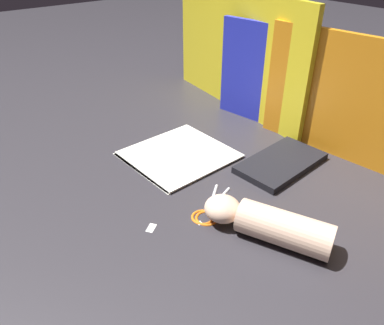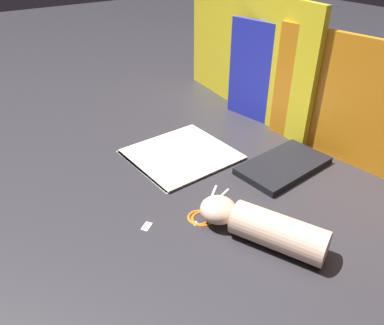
{
  "view_description": "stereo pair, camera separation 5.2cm",
  "coord_description": "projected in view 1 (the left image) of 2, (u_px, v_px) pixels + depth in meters",
  "views": [
    {
      "loc": [
        0.7,
        -0.57,
        0.62
      ],
      "look_at": [
        0.01,
        -0.02,
        0.06
      ],
      "focal_mm": 35.0,
      "sensor_mm": 36.0,
      "label": 1
    },
    {
      "loc": [
        0.73,
        -0.53,
        0.62
      ],
      "look_at": [
        0.01,
        -0.02,
        0.06
      ],
      "focal_mm": 35.0,
      "sensor_mm": 36.0,
      "label": 2
    }
  ],
  "objects": [
    {
      "name": "backdrop_panel_center",
      "position": [
        299.0,
        85.0,
        1.23
      ],
      "size": [
        0.63,
        0.12,
        0.35
      ],
      "color": "#2833D1",
      "rests_on": "ground_plane"
    },
    {
      "name": "paper_stack",
      "position": [
        178.0,
        154.0,
        1.19
      ],
      "size": [
        0.31,
        0.32,
        0.01
      ],
      "color": "white",
      "rests_on": "ground_plane"
    },
    {
      "name": "book_closed",
      "position": [
        281.0,
        163.0,
        1.14
      ],
      "size": [
        0.17,
        0.29,
        0.02
      ],
      "color": "black",
      "rests_on": "ground_plane"
    },
    {
      "name": "backdrop_panel_left",
      "position": [
        235.0,
        52.0,
        1.41
      ],
      "size": [
        0.74,
        0.11,
        0.44
      ],
      "color": "yellow",
      "rests_on": "ground_plane"
    },
    {
      "name": "paper_scrap_near",
      "position": [
        151.0,
        228.0,
        0.9
      ],
      "size": [
        0.03,
        0.04,
        0.0
      ],
      "color": "white",
      "rests_on": "ground_plane"
    },
    {
      "name": "scissors",
      "position": [
        208.0,
        211.0,
        0.95
      ],
      "size": [
        0.13,
        0.18,
        0.01
      ],
      "color": "silver",
      "rests_on": "ground_plane"
    },
    {
      "name": "hand_forearm",
      "position": [
        268.0,
        223.0,
        0.86
      ],
      "size": [
        0.31,
        0.2,
        0.08
      ],
      "color": "beige",
      "rests_on": "ground_plane"
    },
    {
      "name": "ground_plane",
      "position": [
        196.0,
        176.0,
        1.1
      ],
      "size": [
        6.0,
        6.0,
        0.0
      ],
      "primitive_type": "plane",
      "color": "#2D2B30"
    },
    {
      "name": "backdrop_panel_right",
      "position": [
        374.0,
        107.0,
        1.05
      ],
      "size": [
        0.7,
        0.1,
        0.37
      ],
      "color": "orange",
      "rests_on": "ground_plane"
    },
    {
      "name": "pen",
      "position": [
        175.0,
        144.0,
        1.25
      ],
      "size": [
        0.08,
        0.14,
        0.01
      ],
      "color": "black",
      "rests_on": "ground_plane"
    },
    {
      "name": "paper_scrap_mid",
      "position": [
        200.0,
        223.0,
        0.92
      ],
      "size": [
        0.02,
        0.01,
        0.0
      ],
      "color": "white",
      "rests_on": "ground_plane"
    }
  ]
}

